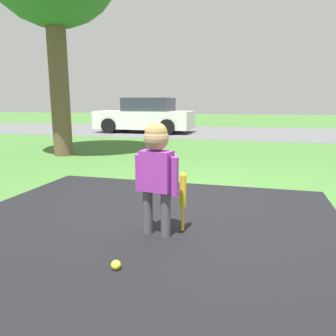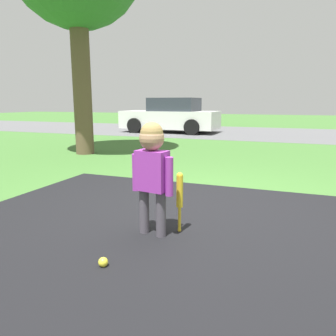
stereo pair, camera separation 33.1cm
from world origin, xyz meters
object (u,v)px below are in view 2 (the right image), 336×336
Objects in this scene: sports_ball at (103,262)px; parked_car at (171,116)px; baseball_bat at (180,194)px; child at (152,163)px.

parked_car is at bearing 107.81° from sports_ball.
sports_ball is 0.02× the size of parked_car.
baseball_bat is 0.15× the size of parked_car.
baseball_bat is at bearing 111.83° from parked_car.
baseball_bat is (0.21, 0.16, -0.30)m from child.
baseball_bat is at bearing 69.75° from sports_ball.
baseball_bat reaches higher than sports_ball.
parked_car is at bearing 110.88° from baseball_bat.
parked_car is at bearing 118.69° from child.
child is 10.50m from parked_car.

